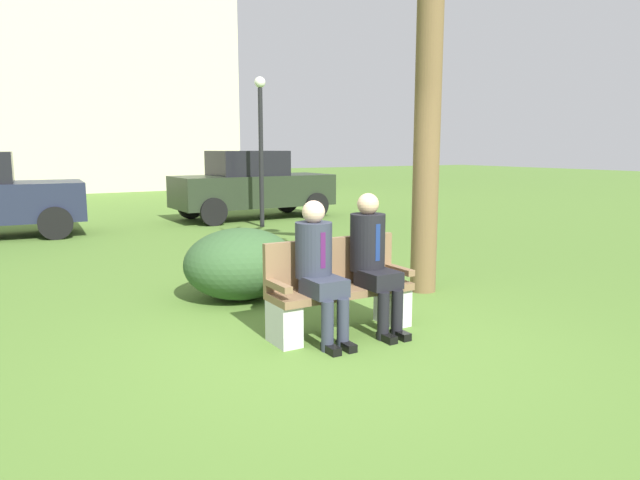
% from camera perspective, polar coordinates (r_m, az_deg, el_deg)
% --- Properties ---
extents(ground_plane, '(80.00, 80.00, 0.00)m').
position_cam_1_polar(ground_plane, '(5.30, 1.81, -10.35)').
color(ground_plane, '#51772E').
extents(park_bench, '(1.43, 0.44, 0.90)m').
position_cam_1_polar(park_bench, '(5.57, 1.82, -5.07)').
color(park_bench, brown).
rests_on(park_bench, ground).
extents(seated_man_left, '(0.34, 0.72, 1.29)m').
position_cam_1_polar(seated_man_left, '(5.25, -0.15, -2.34)').
color(seated_man_left, '#2D3342').
rests_on(seated_man_left, ground).
extents(seated_man_right, '(0.34, 0.72, 1.33)m').
position_cam_1_polar(seated_man_right, '(5.58, 5.18, -1.49)').
color(seated_man_right, black).
rests_on(seated_man_right, ground).
extents(shrub_near_bench, '(1.33, 1.22, 0.83)m').
position_cam_1_polar(shrub_near_bench, '(6.86, -7.80, -2.31)').
color(shrub_near_bench, '#31542C').
rests_on(shrub_near_bench, ground).
extents(parked_car_far, '(3.93, 1.77, 1.68)m').
position_cam_1_polar(parked_car_far, '(14.54, -6.70, 5.38)').
color(parked_car_far, '#232D1E').
rests_on(parked_car_far, ground).
extents(street_lamp, '(0.24, 0.24, 3.28)m').
position_cam_1_polar(street_lamp, '(12.99, -5.84, 10.23)').
color(street_lamp, black).
rests_on(street_lamp, ground).
extents(building_backdrop, '(16.37, 7.30, 12.80)m').
position_cam_1_polar(building_backdrop, '(27.69, -26.97, 17.84)').
color(building_backdrop, beige).
rests_on(building_backdrop, ground).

